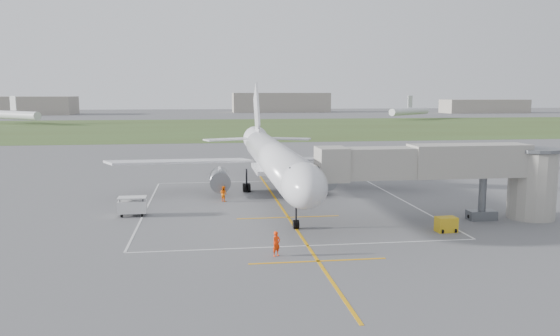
{
  "coord_description": "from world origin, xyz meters",
  "views": [
    {
      "loc": [
        -7.89,
        -60.94,
        11.92
      ],
      "look_at": [
        0.03,
        -4.0,
        4.0
      ],
      "focal_mm": 35.0,
      "sensor_mm": 36.0,
      "label": 1
    }
  ],
  "objects": [
    {
      "name": "baggage_cart",
      "position": [
        -14.99,
        -7.21,
        0.96
      ],
      "size": [
        2.72,
        1.66,
        1.87
      ],
      "rotation": [
        0.0,
        0.0,
        0.02
      ],
      "color": "silver",
      "rests_on": "ground"
    },
    {
      "name": "distant_hangars",
      "position": [
        -16.15,
        265.19,
        5.17
      ],
      "size": [
        345.0,
        49.0,
        12.0
      ],
      "color": "gray",
      "rests_on": "ground"
    },
    {
      "name": "ramp_worker_wing",
      "position": [
        -5.9,
        -1.3,
        0.86
      ],
      "size": [
        1.04,
        1.06,
        1.72
      ],
      "primitive_type": "imported",
      "rotation": [
        0.0,
        0.0,
        2.29
      ],
      "color": "orange",
      "rests_on": "ground"
    },
    {
      "name": "apron_markings",
      "position": [
        0.0,
        -5.82,
        0.01
      ],
      "size": [
        28.2,
        60.0,
        0.01
      ],
      "color": "orange",
      "rests_on": "ground"
    },
    {
      "name": "airliner",
      "position": [
        -0.0,
        0.75,
        4.39
      ],
      "size": [
        38.93,
        46.75,
        13.52
      ],
      "color": "silver",
      "rests_on": "ground"
    },
    {
      "name": "distant_aircraft",
      "position": [
        2.77,
        170.91,
        3.59
      ],
      "size": [
        192.37,
        42.15,
        8.85
      ],
      "color": "silver",
      "rests_on": "ground"
    },
    {
      "name": "gpu_unit",
      "position": [
        12.7,
        -17.34,
        0.64
      ],
      "size": [
        1.8,
        1.32,
        1.3
      ],
      "rotation": [
        0.0,
        0.0,
        0.06
      ],
      "color": "gold",
      "rests_on": "ground"
    },
    {
      "name": "ground",
      "position": [
        0.0,
        0.0,
        0.0
      ],
      "size": [
        700.0,
        700.0,
        0.0
      ],
      "primitive_type": "plane",
      "color": "#515154",
      "rests_on": "ground"
    },
    {
      "name": "ramp_worker_nose",
      "position": [
        -2.79,
        -22.34,
        0.93
      ],
      "size": [
        0.81,
        0.75,
        1.86
      ],
      "primitive_type": "imported",
      "rotation": [
        0.0,
        0.0,
        0.59
      ],
      "color": "#F93407",
      "rests_on": "ground"
    },
    {
      "name": "jet_bridge",
      "position": [
        15.72,
        -13.5,
        4.74
      ],
      "size": [
        23.4,
        5.0,
        7.2
      ],
      "color": "gray",
      "rests_on": "ground"
    },
    {
      "name": "grass_strip",
      "position": [
        0.0,
        130.0,
        0.01
      ],
      "size": [
        700.0,
        120.0,
        0.02
      ],
      "primitive_type": "cube",
      "color": "#3E5023",
      "rests_on": "ground"
    }
  ]
}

